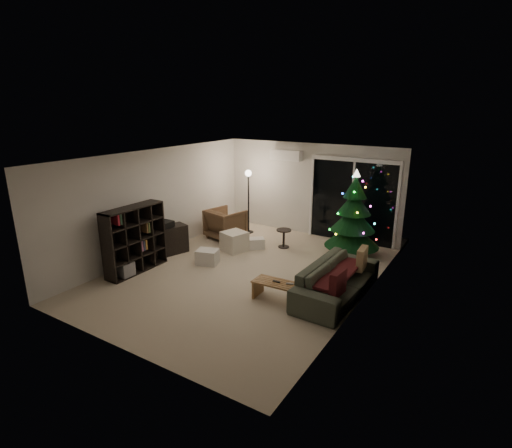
{
  "coord_description": "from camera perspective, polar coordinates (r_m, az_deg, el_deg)",
  "views": [
    {
      "loc": [
        4.37,
        -6.56,
        3.5
      ],
      "look_at": [
        0.1,
        0.3,
        1.05
      ],
      "focal_mm": 28.0,
      "sensor_mm": 36.0,
      "label": 1
    }
  ],
  "objects": [
    {
      "name": "room",
      "position": [
        9.29,
        5.76,
        1.28
      ],
      "size": [
        6.5,
        7.51,
        2.6
      ],
      "color": "beige",
      "rests_on": "ground"
    },
    {
      "name": "bookshelf",
      "position": [
        9.02,
        -17.68,
        -1.92
      ],
      "size": [
        0.93,
        1.46,
        1.44
      ],
      "primitive_type": null,
      "rotation": [
        0.0,
        0.0,
        -0.43
      ],
      "color": "black",
      "rests_on": "floor"
    },
    {
      "name": "media_cabinet",
      "position": [
        9.8,
        -12.92,
        -2.39
      ],
      "size": [
        0.72,
        1.16,
        0.68
      ],
      "primitive_type": "cube",
      "rotation": [
        0.0,
        0.0,
        -0.31
      ],
      "color": "black",
      "rests_on": "floor"
    },
    {
      "name": "stereo",
      "position": [
        9.67,
        -13.08,
        -0.08
      ],
      "size": [
        0.35,
        0.41,
        0.15
      ],
      "primitive_type": "cube",
      "color": "black",
      "rests_on": "media_cabinet"
    },
    {
      "name": "armchair",
      "position": [
        10.73,
        -4.36,
        0.04
      ],
      "size": [
        1.03,
        1.05,
        0.81
      ],
      "primitive_type": "imported",
      "rotation": [
        0.0,
        0.0,
        2.92
      ],
      "color": "brown",
      "rests_on": "floor"
    },
    {
      "name": "ottoman",
      "position": [
        9.86,
        -3.11,
        -2.48
      ],
      "size": [
        0.66,
        0.66,
        0.48
      ],
      "primitive_type": "cube",
      "rotation": [
        0.0,
        0.0,
        -0.29
      ],
      "color": "beige",
      "rests_on": "floor"
    },
    {
      "name": "cardboard_box_a",
      "position": [
        9.13,
        -6.95,
        -4.68
      ],
      "size": [
        0.55,
        0.48,
        0.34
      ],
      "primitive_type": "cube",
      "rotation": [
        0.0,
        0.0,
        0.29
      ],
      "color": "beige",
      "rests_on": "floor"
    },
    {
      "name": "cardboard_box_b",
      "position": [
        10.02,
        0.08,
        -2.77
      ],
      "size": [
        0.47,
        0.46,
        0.26
      ],
      "primitive_type": "cube",
      "rotation": [
        0.0,
        0.0,
        0.72
      ],
      "color": "beige",
      "rests_on": "floor"
    },
    {
      "name": "side_table",
      "position": [
        10.09,
        3.99,
        -2.06
      ],
      "size": [
        0.4,
        0.4,
        0.47
      ],
      "primitive_type": "cylinder",
      "rotation": [
        0.0,
        0.0,
        -0.08
      ],
      "color": "black",
      "rests_on": "floor"
    },
    {
      "name": "floor_lamp",
      "position": [
        11.07,
        -1.08,
        3.04
      ],
      "size": [
        0.27,
        0.27,
        1.71
      ],
      "primitive_type": "cylinder",
      "color": "black",
      "rests_on": "floor"
    },
    {
      "name": "sofa",
      "position": [
        7.67,
        11.48,
        -7.89
      ],
      "size": [
        0.96,
        2.29,
        0.66
      ],
      "primitive_type": "imported",
      "rotation": [
        0.0,
        0.0,
        1.54
      ],
      "color": "#535949",
      "rests_on": "floor"
    },
    {
      "name": "sofa_throw",
      "position": [
        7.65,
        10.85,
        -6.74
      ],
      "size": [
        0.71,
        1.63,
        0.05
      ],
      "primitive_type": "cube",
      "color": "#421218",
      "rests_on": "sofa"
    },
    {
      "name": "cushion_a",
      "position": [
        8.07,
        14.9,
        -4.8
      ],
      "size": [
        0.17,
        0.44,
        0.43
      ],
      "primitive_type": "cube",
      "rotation": [
        0.0,
        0.0,
        0.09
      ],
      "color": "tan",
      "rests_on": "sofa"
    },
    {
      "name": "cushion_b",
      "position": [
        6.93,
        11.63,
        -8.27
      ],
      "size": [
        0.16,
        0.44,
        0.43
      ],
      "primitive_type": "cube",
      "rotation": [
        0.0,
        0.0,
        -0.07
      ],
      "color": "#421218",
      "rests_on": "sofa"
    },
    {
      "name": "coffee_table",
      "position": [
        7.4,
        3.95,
        -9.81
      ],
      "size": [
        1.17,
        0.46,
        0.37
      ],
      "primitive_type": null,
      "rotation": [
        0.0,
        0.0,
        0.04
      ],
      "color": "brown",
      "rests_on": "floor"
    },
    {
      "name": "remote_a",
      "position": [
        7.38,
        2.94,
        -8.21
      ],
      "size": [
        0.14,
        0.04,
        0.02
      ],
      "primitive_type": "cube",
      "color": "black",
      "rests_on": "coffee_table"
    },
    {
      "name": "remote_b",
      "position": [
        7.31,
        4.87,
        -8.49
      ],
      "size": [
        0.14,
        0.08,
        0.02
      ],
      "primitive_type": "cube",
      "rotation": [
        0.0,
        0.0,
        0.35
      ],
      "color": "slate",
      "rests_on": "coffee_table"
    },
    {
      "name": "christmas_tree",
      "position": [
        9.58,
        13.77,
        1.49
      ],
      "size": [
        1.58,
        1.58,
        2.08
      ],
      "primitive_type": "cone",
      "rotation": [
        0.0,
        0.0,
        -0.27
      ],
      "color": "#0A3C17",
      "rests_on": "floor"
    }
  ]
}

